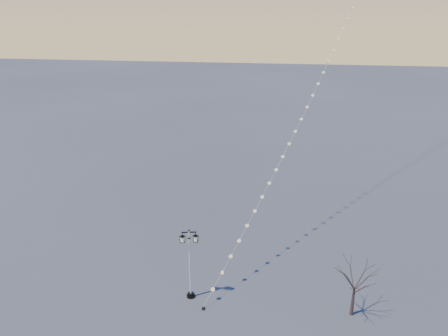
# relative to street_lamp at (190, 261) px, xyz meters

# --- Properties ---
(ground) EXTENTS (300.00, 300.00, 0.00)m
(ground) POSITION_rel_street_lamp_xyz_m (2.54, -1.67, -3.09)
(ground) COLOR #494949
(ground) RESTS_ON ground
(street_lamp) EXTENTS (1.39, 0.71, 5.58)m
(street_lamp) POSITION_rel_street_lamp_xyz_m (0.00, 0.00, 0.00)
(street_lamp) COLOR black
(street_lamp) RESTS_ON ground
(bare_tree) EXTENTS (2.49, 2.49, 4.13)m
(bare_tree) POSITION_rel_street_lamp_xyz_m (11.52, -0.18, -0.22)
(bare_tree) COLOR #382923
(bare_tree) RESTS_ON ground
(kite_train) EXTENTS (17.65, 40.27, 33.18)m
(kite_train) POSITION_rel_street_lamp_xyz_m (9.73, 18.54, 13.40)
(kite_train) COLOR black
(kite_train) RESTS_ON ground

